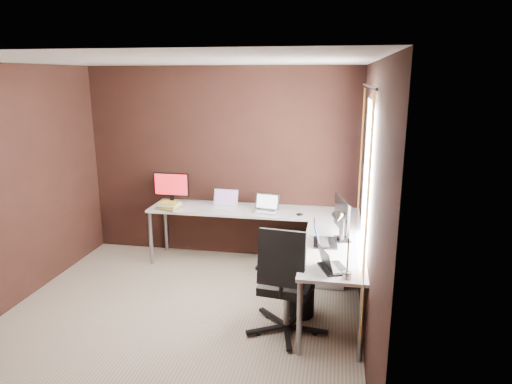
# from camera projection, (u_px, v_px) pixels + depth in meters

# --- Properties ---
(room) EXTENTS (3.60, 3.60, 2.50)m
(room) POSITION_uv_depth(u_px,v_px,m) (211.00, 196.00, 4.29)
(room) COLOR #BBAB91
(room) RESTS_ON ground
(desk) EXTENTS (2.65, 2.25, 0.73)m
(desk) POSITION_uv_depth(u_px,v_px,m) (277.00, 226.00, 5.28)
(desk) COLOR silver
(desk) RESTS_ON ground
(drawer_pedestal) EXTENTS (0.42, 0.50, 0.60)m
(drawer_pedestal) POSITION_uv_depth(u_px,v_px,m) (327.00, 257.00, 5.38)
(drawer_pedestal) COLOR silver
(drawer_pedestal) RESTS_ON ground
(monitor_left) EXTENTS (0.48, 0.14, 0.41)m
(monitor_left) POSITION_uv_depth(u_px,v_px,m) (171.00, 186.00, 5.97)
(monitor_left) COLOR black
(monitor_left) RESTS_ON desk
(monitor_right) EXTENTS (0.18, 0.52, 0.44)m
(monitor_right) POSITION_uv_depth(u_px,v_px,m) (342.00, 217.00, 4.64)
(monitor_right) COLOR black
(monitor_right) RESTS_ON desk
(laptop_white) EXTENTS (0.33, 0.24, 0.22)m
(laptop_white) POSITION_uv_depth(u_px,v_px,m) (225.00, 203.00, 5.87)
(laptop_white) COLOR silver
(laptop_white) RESTS_ON desk
(laptop_silver) EXTENTS (0.34, 0.27, 0.21)m
(laptop_silver) POSITION_uv_depth(u_px,v_px,m) (266.00, 208.00, 5.69)
(laptop_silver) COLOR silver
(laptop_silver) RESTS_ON desk
(laptop_black_big) EXTENTS (0.26, 0.35, 0.22)m
(laptop_black_big) POSITION_uv_depth(u_px,v_px,m) (322.00, 239.00, 4.59)
(laptop_black_big) COLOR black
(laptop_black_big) RESTS_ON desk
(laptop_black_small) EXTENTS (0.30, 0.35, 0.20)m
(laptop_black_small) POSITION_uv_depth(u_px,v_px,m) (330.00, 265.00, 3.97)
(laptop_black_small) COLOR black
(laptop_black_small) RESTS_ON desk
(book_stack) EXTENTS (0.33, 0.29, 0.09)m
(book_stack) POSITION_uv_depth(u_px,v_px,m) (169.00, 206.00, 5.78)
(book_stack) COLOR #9E7F55
(book_stack) RESTS_ON desk
(mouse_left) EXTENTS (0.09, 0.07, 0.03)m
(mouse_left) POSITION_uv_depth(u_px,v_px,m) (170.00, 208.00, 5.80)
(mouse_left) COLOR black
(mouse_left) RESTS_ON desk
(mouse_corner) EXTENTS (0.10, 0.07, 0.03)m
(mouse_corner) POSITION_uv_depth(u_px,v_px,m) (300.00, 214.00, 5.50)
(mouse_corner) COLOR black
(mouse_corner) RESTS_ON desk
(desk_lamp) EXTENTS (0.18, 0.21, 0.55)m
(desk_lamp) POSITION_uv_depth(u_px,v_px,m) (341.00, 236.00, 3.79)
(desk_lamp) COLOR slate
(desk_lamp) RESTS_ON desk
(office_chair) EXTENTS (0.60, 0.61, 1.08)m
(office_chair) POSITION_uv_depth(u_px,v_px,m) (286.00, 302.00, 4.27)
(office_chair) COLOR black
(office_chair) RESTS_ON ground
(wastebasket) EXTENTS (0.35, 0.35, 0.31)m
(wastebasket) POSITION_uv_depth(u_px,v_px,m) (301.00, 301.00, 4.63)
(wastebasket) COLOR black
(wastebasket) RESTS_ON ground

